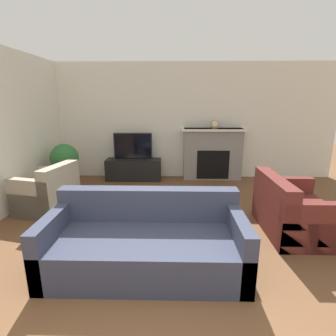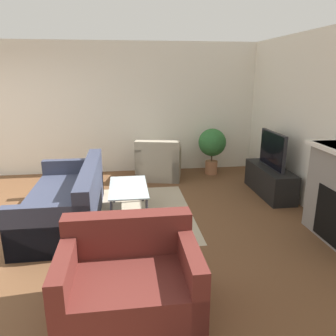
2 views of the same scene
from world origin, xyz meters
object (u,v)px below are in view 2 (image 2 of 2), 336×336
at_px(couch_sectional, 68,202).
at_px(potted_plant, 212,145).
at_px(couch_loveseat, 130,282).
at_px(coffee_table, 128,189).
at_px(armchair_by_window, 159,164).
at_px(tv, 272,150).

bearing_deg(couch_sectional, potted_plant, 126.69).
relative_size(couch_loveseat, coffee_table, 1.16).
relative_size(couch_sectional, armchair_by_window, 2.13).
relative_size(armchair_by_window, coffee_table, 0.98).
height_order(couch_sectional, armchair_by_window, same).
bearing_deg(tv, armchair_by_window, -122.59).
xyz_separation_m(couch_sectional, couch_loveseat, (2.02, 0.85, 0.01)).
distance_m(coffee_table, potted_plant, 2.58).
xyz_separation_m(armchair_by_window, potted_plant, (-0.16, 1.14, 0.33)).
bearing_deg(armchair_by_window, couch_loveseat, 92.72).
bearing_deg(potted_plant, coffee_table, -44.00).
height_order(tv, potted_plant, tv).
xyz_separation_m(couch_loveseat, potted_plant, (-4.00, 1.81, 0.34)).
bearing_deg(armchair_by_window, tv, 160.03).
bearing_deg(couch_loveseat, armchair_by_window, 80.10).
bearing_deg(armchair_by_window, couch_sectional, 62.86).
height_order(couch_sectional, couch_loveseat, same).
xyz_separation_m(tv, coffee_table, (0.51, -2.49, -0.41)).
height_order(armchair_by_window, coffee_table, armchair_by_window).
distance_m(couch_sectional, couch_loveseat, 2.19).
relative_size(couch_loveseat, potted_plant, 1.24).
relative_size(couch_loveseat, armchair_by_window, 1.19).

